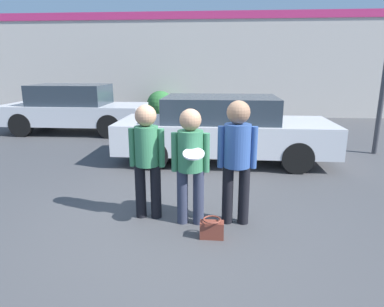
% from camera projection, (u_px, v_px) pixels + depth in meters
% --- Properties ---
extents(ground_plane, '(56.00, 56.00, 0.00)m').
position_uv_depth(ground_plane, '(174.00, 223.00, 4.75)').
color(ground_plane, '#3F3F42').
extents(storefront_building, '(24.00, 0.22, 4.20)m').
position_uv_depth(storefront_building, '(207.00, 65.00, 14.16)').
color(storefront_building, beige).
rests_on(storefront_building, ground).
extents(person_left, '(0.50, 0.33, 1.62)m').
position_uv_depth(person_left, '(147.00, 153.00, 4.72)').
color(person_left, black).
rests_on(person_left, ground).
extents(person_middle_with_frisbee, '(0.51, 0.56, 1.59)m').
position_uv_depth(person_middle_with_frisbee, '(190.00, 158.00, 4.53)').
color(person_middle_with_frisbee, '#2D3347').
rests_on(person_middle_with_frisbee, ground).
extents(person_right, '(0.52, 0.35, 1.69)m').
position_uv_depth(person_right, '(237.00, 152.00, 4.52)').
color(person_right, black).
rests_on(person_right, ground).
extents(parked_car_near, '(4.73, 1.89, 1.46)m').
position_uv_depth(parked_car_near, '(223.00, 129.00, 7.70)').
color(parked_car_near, silver).
rests_on(parked_car_near, ground).
extents(parked_car_far, '(4.44, 1.78, 1.53)m').
position_uv_depth(parked_car_far, '(74.00, 109.00, 10.94)').
color(parked_car_far, silver).
rests_on(parked_car_far, ground).
extents(shrub, '(1.11, 1.11, 1.11)m').
position_uv_depth(shrub, '(160.00, 105.00, 13.99)').
color(shrub, '#2D6B33').
rests_on(shrub, ground).
extents(handbag, '(0.30, 0.23, 0.26)m').
position_uv_depth(handbag, '(212.00, 229.00, 4.32)').
color(handbag, brown).
rests_on(handbag, ground).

